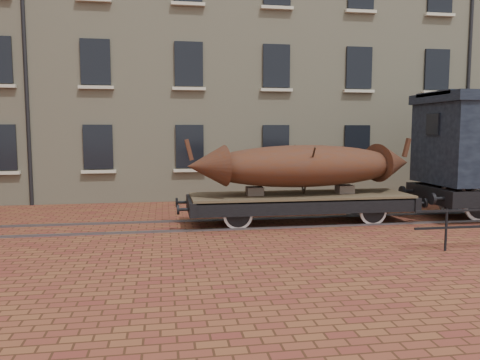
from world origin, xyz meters
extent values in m
plane|color=brown|center=(0.00, 0.00, 0.00)|extent=(90.00, 90.00, 0.00)
cube|color=tan|center=(3.00, 10.00, 7.00)|extent=(40.00, 10.00, 14.00)
cube|color=black|center=(-9.50, 4.96, 2.20)|extent=(1.10, 0.12, 1.70)
cube|color=beige|center=(-9.50, 4.90, 1.25)|extent=(1.30, 0.18, 0.12)
cube|color=black|center=(-6.00, 4.96, 2.20)|extent=(1.10, 0.12, 1.70)
cube|color=beige|center=(-6.00, 4.90, 1.25)|extent=(1.30, 0.18, 0.12)
cube|color=black|center=(-2.50, 4.96, 2.20)|extent=(1.10, 0.12, 1.70)
cube|color=beige|center=(-2.50, 4.90, 1.25)|extent=(1.30, 0.18, 0.12)
cube|color=black|center=(1.00, 4.96, 2.20)|extent=(1.10, 0.12, 1.70)
cube|color=beige|center=(1.00, 4.90, 1.25)|extent=(1.30, 0.18, 0.12)
cube|color=black|center=(4.50, 4.96, 2.20)|extent=(1.10, 0.12, 1.70)
cube|color=beige|center=(4.50, 4.90, 1.25)|extent=(1.30, 0.18, 0.12)
cube|color=black|center=(8.00, 4.96, 2.20)|extent=(1.10, 0.12, 1.70)
cube|color=beige|center=(8.00, 4.90, 1.25)|extent=(1.30, 0.18, 0.12)
cube|color=black|center=(-6.00, 4.96, 5.40)|extent=(1.10, 0.12, 1.70)
cube|color=beige|center=(-6.00, 4.90, 4.45)|extent=(1.30, 0.18, 0.12)
cube|color=black|center=(-2.50, 4.96, 5.40)|extent=(1.10, 0.12, 1.70)
cube|color=beige|center=(-2.50, 4.90, 4.45)|extent=(1.30, 0.18, 0.12)
cube|color=black|center=(1.00, 4.96, 5.40)|extent=(1.10, 0.12, 1.70)
cube|color=beige|center=(1.00, 4.90, 4.45)|extent=(1.30, 0.18, 0.12)
cube|color=black|center=(4.50, 4.96, 5.40)|extent=(1.10, 0.12, 1.70)
cube|color=beige|center=(4.50, 4.90, 4.45)|extent=(1.30, 0.18, 0.12)
cube|color=black|center=(8.00, 4.96, 5.40)|extent=(1.10, 0.12, 1.70)
cube|color=beige|center=(8.00, 4.90, 4.45)|extent=(1.30, 0.18, 0.12)
cube|color=beige|center=(-6.00, 4.90, 7.65)|extent=(1.30, 0.18, 0.12)
cube|color=beige|center=(-2.50, 4.90, 7.65)|extent=(1.30, 0.18, 0.12)
cube|color=beige|center=(1.00, 4.90, 7.65)|extent=(1.30, 0.18, 0.12)
cube|color=beige|center=(4.50, 4.90, 7.65)|extent=(1.30, 0.18, 0.12)
cube|color=beige|center=(8.00, 4.90, 7.65)|extent=(1.30, 0.18, 0.12)
cylinder|color=black|center=(-8.50, 4.95, 7.00)|extent=(0.14, 0.14, 14.00)
cylinder|color=black|center=(9.50, 4.95, 7.00)|extent=(0.14, 0.14, 14.00)
cube|color=#59595E|center=(0.00, -0.72, 0.03)|extent=(30.00, 0.08, 0.06)
cube|color=#59595E|center=(0.00, 0.72, 0.03)|extent=(30.00, 0.08, 0.06)
cylinder|color=black|center=(3.00, -3.80, 0.50)|extent=(0.06, 0.06, 1.00)
cube|color=brown|center=(0.58, 0.00, 0.83)|extent=(6.66, 1.95, 0.11)
cube|color=black|center=(0.58, -0.91, 0.62)|extent=(6.66, 0.14, 0.40)
cube|color=black|center=(0.58, 0.91, 0.62)|extent=(6.66, 0.14, 0.40)
cube|color=black|center=(-2.75, 0.00, 0.62)|extent=(0.20, 2.04, 0.40)
cylinder|color=black|center=(-3.00, -0.67, 0.62)|extent=(0.31, 0.09, 0.09)
cylinder|color=black|center=(-3.15, -0.67, 0.62)|extent=(0.07, 0.28, 0.28)
cylinder|color=black|center=(-3.00, 0.67, 0.62)|extent=(0.31, 0.09, 0.09)
cylinder|color=black|center=(-3.15, 0.67, 0.62)|extent=(0.07, 0.28, 0.28)
cube|color=black|center=(3.91, 0.00, 0.62)|extent=(0.20, 2.04, 0.40)
cylinder|color=black|center=(4.16, -0.67, 0.62)|extent=(0.31, 0.09, 0.09)
cylinder|color=black|center=(4.31, -0.67, 0.62)|extent=(0.07, 0.28, 0.28)
cylinder|color=black|center=(4.16, 0.67, 0.62)|extent=(0.31, 0.09, 0.09)
cylinder|color=black|center=(4.31, 0.67, 0.62)|extent=(0.07, 0.28, 0.28)
cylinder|color=black|center=(-1.46, 0.00, 0.43)|extent=(0.09, 1.69, 0.09)
cylinder|color=white|center=(-1.46, -0.72, 0.43)|extent=(0.85, 0.06, 0.85)
cylinder|color=black|center=(-1.46, -0.72, 0.43)|extent=(0.70, 0.09, 0.70)
cube|color=black|center=(-1.46, -0.83, 0.64)|extent=(0.80, 0.07, 0.09)
cylinder|color=white|center=(-1.46, 0.72, 0.43)|extent=(0.85, 0.06, 0.85)
cylinder|color=black|center=(-1.46, 0.72, 0.43)|extent=(0.70, 0.09, 0.70)
cube|color=black|center=(-1.46, 0.83, 0.64)|extent=(0.80, 0.07, 0.09)
cylinder|color=black|center=(2.63, 0.00, 0.43)|extent=(0.09, 1.69, 0.09)
cylinder|color=white|center=(2.63, -0.72, 0.43)|extent=(0.85, 0.06, 0.85)
cylinder|color=black|center=(2.63, -0.72, 0.43)|extent=(0.70, 0.09, 0.70)
cube|color=black|center=(2.63, -0.83, 0.64)|extent=(0.80, 0.07, 0.09)
cylinder|color=white|center=(2.63, 0.72, 0.43)|extent=(0.85, 0.06, 0.85)
cylinder|color=black|center=(2.63, 0.72, 0.43)|extent=(0.70, 0.09, 0.70)
cube|color=black|center=(2.63, 0.83, 0.64)|extent=(0.80, 0.07, 0.09)
cube|color=black|center=(0.58, 0.00, 0.49)|extent=(3.55, 0.05, 0.05)
cube|color=#6F5D4E|center=(-0.84, 0.00, 1.01)|extent=(0.49, 0.44, 0.25)
cube|color=#6F5D4E|center=(2.00, 0.00, 1.01)|extent=(0.49, 0.44, 0.25)
ellipsoid|color=#4A210F|center=(0.69, 0.00, 1.75)|extent=(6.50, 2.50, 1.27)
cone|color=#4A210F|center=(-2.31, -0.25, 1.80)|extent=(1.19, 1.29, 1.20)
cube|color=#4A210F|center=(-2.80, -0.30, 2.27)|extent=(0.26, 0.15, 0.61)
cone|color=#4A210F|center=(3.69, 0.25, 1.80)|extent=(1.19, 1.29, 1.20)
cube|color=#4A210F|center=(4.18, 0.30, 2.27)|extent=(0.26, 0.15, 0.61)
cylinder|color=#31261C|center=(0.69, -0.51, 1.62)|extent=(0.05, 1.09, 1.49)
cylinder|color=#31261C|center=(0.69, 0.51, 1.62)|extent=(0.05, 1.09, 1.49)
cube|color=black|center=(4.91, 0.00, 0.78)|extent=(0.25, 2.68, 0.50)
cylinder|color=black|center=(4.41, -0.89, 0.78)|extent=(0.09, 0.36, 0.36)
cylinder|color=black|center=(4.41, 0.89, 0.78)|extent=(0.09, 0.36, 0.36)
cylinder|color=black|center=(6.14, 0.00, 0.54)|extent=(0.11, 2.12, 0.11)
cylinder|color=white|center=(6.14, -0.72, 0.54)|extent=(1.07, 0.08, 1.07)
cylinder|color=black|center=(6.14, -0.72, 0.54)|extent=(0.88, 0.11, 0.88)
cylinder|color=white|center=(6.14, 0.72, 0.54)|extent=(1.07, 0.08, 1.07)
cylinder|color=black|center=(6.14, 0.72, 0.54)|extent=(0.88, 0.11, 0.88)
cube|color=black|center=(4.89, 0.00, 3.02)|extent=(0.09, 0.67, 0.67)
camera|label=1|loc=(-3.51, -13.66, 2.81)|focal=35.00mm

